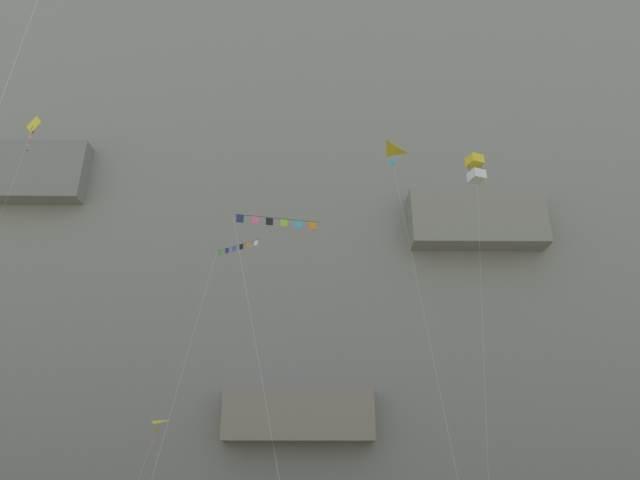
% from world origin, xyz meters
% --- Properties ---
extents(cliff_face, '(180.00, 25.35, 77.26)m').
position_xyz_m(cliff_face, '(-0.02, 64.96, 38.59)').
color(cliff_face, gray).
rests_on(cliff_face, ground).
extents(kite_box_upper_left, '(3.42, 3.79, 24.36)m').
position_xyz_m(kite_box_upper_left, '(12.94, 32.09, 23.33)').
color(kite_box_upper_left, yellow).
rests_on(kite_box_upper_left, ground).
extents(kite_delta_high_center, '(1.34, 4.27, 6.07)m').
position_xyz_m(kite_delta_high_center, '(-9.25, 36.76, 5.71)').
color(kite_delta_high_center, yellow).
rests_on(kite_delta_high_center, ground).
extents(kite_diamond_upper_mid, '(2.60, 2.55, 32.16)m').
position_xyz_m(kite_diamond_upper_mid, '(-22.94, 37.89, 30.09)').
color(kite_diamond_upper_mid, yellow).
rests_on(kite_diamond_upper_mid, ground).
extents(kite_delta_mid_left, '(2.88, 6.83, 23.06)m').
position_xyz_m(kite_delta_mid_left, '(6.41, 30.57, 22.40)').
color(kite_delta_mid_left, yellow).
rests_on(kite_delta_mid_left, ground).
extents(kite_banner_high_left, '(4.46, 3.82, 15.23)m').
position_xyz_m(kite_banner_high_left, '(-0.60, 23.55, 13.99)').
color(kite_banner_high_left, black).
rests_on(kite_banner_high_left, ground).
extents(kite_banner_far_left, '(4.43, 6.30, 16.59)m').
position_xyz_m(kite_banner_far_left, '(-4.00, 29.92, 14.37)').
color(kite_banner_far_left, black).
rests_on(kite_banner_far_left, ground).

